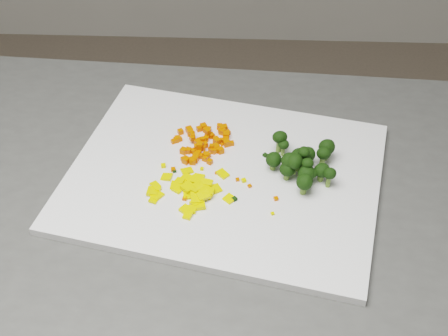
{
  "coord_description": "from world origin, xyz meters",
  "views": [
    {
      "loc": [
        0.11,
        -0.59,
        1.54
      ],
      "look_at": [
        0.08,
        0.09,
        0.92
      ],
      "focal_mm": 50.0,
      "sensor_mm": 36.0,
      "label": 1
    }
  ],
  "objects_px": {
    "cutting_board": "(224,176)",
    "carrot_pile": "(202,137)",
    "pepper_pile": "(191,188)",
    "broccoli_pile": "(300,156)"
  },
  "relations": [
    {
      "from": "pepper_pile",
      "to": "broccoli_pile",
      "type": "distance_m",
      "value": 0.16
    },
    {
      "from": "carrot_pile",
      "to": "cutting_board",
      "type": "bearing_deg",
      "value": -60.33
    },
    {
      "from": "carrot_pile",
      "to": "pepper_pile",
      "type": "bearing_deg",
      "value": -94.47
    },
    {
      "from": "pepper_pile",
      "to": "broccoli_pile",
      "type": "bearing_deg",
      "value": 18.66
    },
    {
      "from": "carrot_pile",
      "to": "broccoli_pile",
      "type": "bearing_deg",
      "value": -19.96
    },
    {
      "from": "pepper_pile",
      "to": "cutting_board",
      "type": "bearing_deg",
      "value": 42.4
    },
    {
      "from": "cutting_board",
      "to": "carrot_pile",
      "type": "xyz_separation_m",
      "value": [
        -0.04,
        0.06,
        0.02
      ]
    },
    {
      "from": "carrot_pile",
      "to": "broccoli_pile",
      "type": "xyz_separation_m",
      "value": [
        0.15,
        -0.05,
        0.01
      ]
    },
    {
      "from": "broccoli_pile",
      "to": "cutting_board",
      "type": "bearing_deg",
      "value": -174.17
    },
    {
      "from": "cutting_board",
      "to": "pepper_pile",
      "type": "xyz_separation_m",
      "value": [
        -0.05,
        -0.04,
        0.01
      ]
    }
  ]
}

